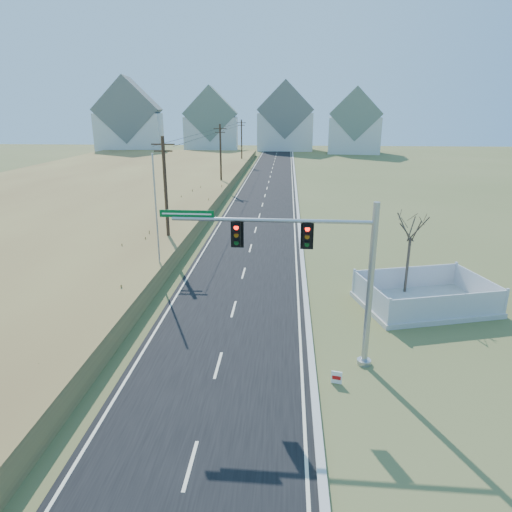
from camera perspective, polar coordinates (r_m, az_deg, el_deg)
The scene contains 16 objects.
ground at distance 22.63m, azimuth -3.99°, elevation -10.95°, with size 260.00×260.00×0.00m, color #535B2C.
road at distance 70.53m, azimuth 1.53°, elevation 8.97°, with size 8.00×180.00×0.06m, color black.
curb at distance 70.48m, azimuth 4.94°, elevation 8.95°, with size 0.30×180.00×0.18m, color #B2AFA8.
reed_marsh at distance 66.21m, azimuth -20.31°, elevation 7.84°, with size 38.00×110.00×1.30m, color #9C8C46.
utility_pole_near at distance 36.42m, azimuth -11.20°, elevation 7.69°, with size 1.80×0.26×9.00m.
utility_pole_mid at distance 65.61m, azimuth -4.44°, elevation 12.35°, with size 1.80×0.26×9.00m.
utility_pole_far at distance 95.30m, azimuth -1.81°, elevation 14.09°, with size 1.80×0.26×9.00m.
condo_nw at distance 126.47m, azimuth -15.56°, elevation 15.77°, with size 17.69×13.38×19.05m.
condo_nnw at distance 129.39m, azimuth -5.60°, elevation 16.00°, with size 14.93×11.17×17.03m.
condo_n at distance 131.68m, azimuth 3.67°, elevation 16.37°, with size 15.27×10.20×18.54m.
condo_ne at distance 124.88m, azimuth 12.24°, elevation 15.58°, with size 14.12×10.51×16.52m.
traffic_signal_mast at distance 19.48m, azimuth 8.78°, elevation -1.49°, with size 9.25×0.63×7.36m.
fence_enclosure at distance 28.22m, azimuth 20.28°, elevation -5.35°, with size 8.15×6.55×1.64m.
open_sign at distance 19.84m, azimuth 10.03°, elevation -14.72°, with size 0.45×0.15×0.56m.
flagpole at distance 30.10m, azimuth -12.20°, elevation 2.89°, with size 0.38×0.38×8.34m.
bare_tree at distance 28.20m, azimuth 18.88°, elevation 3.61°, with size 2.07×2.07×5.48m.
Camera 1 is at (2.89, -19.63, 10.88)m, focal length 32.00 mm.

